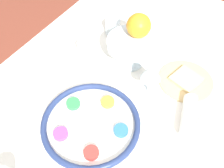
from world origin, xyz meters
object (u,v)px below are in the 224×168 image
napkin_roll (189,115)px  orange_fruit (139,26)px  seder_plate (91,124)px  fruit_stand (130,45)px  cup_near (113,27)px  cup_far (86,48)px  wine_glass (151,72)px  bread_plate (186,80)px

napkin_roll → orange_fruit: bearing=61.0°
seder_plate → fruit_stand: (0.31, 0.04, 0.07)m
seder_plate → cup_near: size_ratio=4.93×
seder_plate → fruit_stand: bearing=7.2°
cup_far → napkin_roll: bearing=-98.4°
cup_near → wine_glass: bearing=-126.5°
orange_fruit → napkin_roll: orange_fruit is taller
napkin_roll → cup_near: cup_near is taller
cup_far → seder_plate: bearing=-141.3°
napkin_roll → cup_far: bearing=81.6°
bread_plate → cup_far: 0.40m
napkin_roll → cup_near: bearing=61.7°
seder_plate → wine_glass: bearing=-22.0°
wine_glass → cup_near: size_ratio=2.28×
seder_plate → cup_near: 0.47m
cup_far → fruit_stand: bearing=-72.5°
wine_glass → fruit_stand: size_ratio=0.85×
seder_plate → orange_fruit: (0.35, 0.03, 0.14)m
wine_glass → cup_far: wine_glass is taller
cup_near → seder_plate: bearing=-156.2°
fruit_stand → seder_plate: bearing=-172.8°
fruit_stand → orange_fruit: size_ratio=1.97×
wine_glass → bread_plate: size_ratio=0.74×
bread_plate → cup_far: size_ratio=3.08×
orange_fruit → napkin_roll: bearing=-119.0°
napkin_roll → cup_far: (0.07, 0.46, 0.01)m
cup_far → bread_plate: bearing=-78.7°
orange_fruit → cup_near: (0.08, 0.16, -0.13)m
wine_glass → napkin_roll: wine_glass is taller
orange_fruit → bread_plate: (-0.01, -0.22, -0.15)m
orange_fruit → fruit_stand: bearing=165.0°
wine_glass → bread_plate: 0.18m
orange_fruit → wine_glass: bearing=-136.2°
orange_fruit → napkin_roll: 0.35m
orange_fruit → napkin_roll: size_ratio=0.58×
cup_far → cup_near: bearing=-6.6°
wine_glass → cup_far: 0.31m
napkin_roll → cup_far: cup_far is taller
cup_near → cup_far: 0.17m
bread_plate → seder_plate: bearing=151.5°
seder_plate → wine_glass: (0.22, -0.09, 0.09)m
seder_plate → orange_fruit: bearing=5.0°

